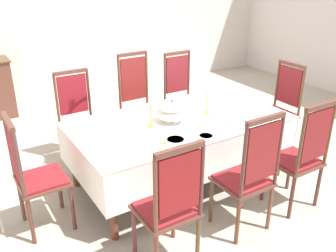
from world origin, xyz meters
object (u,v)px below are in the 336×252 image
Objects in this scene: bowl_near_right at (175,141)px; spoon_primary at (245,122)px; chair_north_a at (79,117)px; chair_south_c at (301,155)px; chair_north_c at (182,95)px; chair_head_east at (280,107)px; chair_south_b at (249,174)px; chair_south_a at (170,204)px; spoon_secondary at (162,144)px; chair_head_west at (33,173)px; candlestick_west at (151,114)px; soup_tureen at (172,111)px; candlestick_east at (207,101)px; bowl_far_left at (206,137)px; bowl_near_left at (238,124)px; dining_table at (180,126)px; chair_north_b at (138,102)px.

spoon_primary is (0.86, 0.01, -0.02)m from bowl_near_right.
chair_north_a is 0.98× the size of chair_south_c.
chair_north_c is 1.30m from chair_head_east.
chair_south_a is at bearing 179.81° from chair_south_b.
bowl_near_right is 1.09× the size of spoon_secondary.
spoon_secondary is (-0.12, 0.03, -0.02)m from bowl_near_right.
chair_north_a reaches higher than chair_head_west.
chair_head_west is at bearing 180.00° from candlestick_west.
soup_tureen is 0.45m from candlestick_east.
bowl_far_left is at bearing -4.13° from spoon_secondary.
chair_north_c is (1.46, 2.02, 0.01)m from chair_south_a.
spoon_secondary is at bearing 167.89° from bowl_near_right.
chair_south_b is at bearing -179.87° from chair_south_c.
chair_north_a reaches higher than bowl_near_left.
bowl_near_left is at bearing 7.62° from bowl_far_left.
chair_north_c is 1.69m from bowl_far_left.
chair_north_a is 1.53m from candlestick_east.
chair_south_c reaches higher than bowl_near_right.
dining_table is at bearing 180.00° from candlestick_east.
chair_head_east reaches higher than bowl_near_right.
chair_south_b is 0.67m from chair_south_c.
spoon_secondary is (-0.41, 0.10, -0.01)m from bowl_far_left.
bowl_near_left is (1.17, 0.57, 0.19)m from chair_south_a.
chair_north_b is 1.12m from candlestick_west.
soup_tureen is 0.49m from bowl_near_right.
chair_north_b is at bearing 82.11° from soup_tureen.
bowl_near_left reaches higher than spoon_primary.
chair_north_a is at bearing 112.11° from candlestick_west.
bowl_near_right is at bearing -118.49° from soup_tureen.
chair_north_c is 1.11m from candlestick_east.
chair_south_b is 3.41× the size of candlestick_east.
candlestick_west is at bearing 136.25° from chair_south_c.
spoon_secondary is (-0.49, 0.61, 0.15)m from chair_south_b.
candlestick_west is at bearing 180.00° from dining_table.
bowl_near_right is at bearing -2.71° from spoon_secondary.
bowl_near_left is (-0.30, 0.57, 0.18)m from chair_south_c.
chair_south_a is at bearing 37.09° from chair_head_west.
chair_south_a is 0.96× the size of chair_south_b.
chair_north_a is at bearing 123.09° from soup_tureen.
chair_north_c reaches higher than chair_north_a.
chair_head_east is 1.09m from spoon_primary.
chair_head_west reaches higher than soup_tureen.
chair_head_west is (-0.76, -1.01, -0.00)m from chair_north_a.
chair_north_c reaches higher than spoon_secondary.
candlestick_east reaches higher than bowl_far_left.
chair_south_c is at bearing -88.87° from spoon_primary.
chair_north_b is at bearing 86.98° from bowl_far_left.
chair_south_c is 1.02× the size of chair_head_west.
chair_north_c reaches higher than spoon_primary.
chair_head_west is at bearing 160.22° from bowl_near_right.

